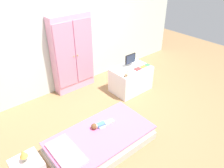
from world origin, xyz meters
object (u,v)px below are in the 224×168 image
(bed, at_px, (101,140))
(book_green, at_px, (147,65))
(doll, at_px, (98,125))
(book_red, at_px, (138,69))
(tv_stand, at_px, (131,79))
(book_yellow, at_px, (143,67))
(table_lamp, at_px, (23,154))
(wardrobe, at_px, (72,54))
(rocking_horse_toy, at_px, (126,74))
(tv_monitor, at_px, (130,59))

(bed, height_order, book_green, book_green)
(doll, relative_size, book_red, 2.69)
(tv_stand, bearing_deg, book_red, -63.41)
(book_red, xyz_separation_m, book_yellow, (0.16, 0.00, -0.00))
(bed, distance_m, doll, 0.23)
(tv_stand, relative_size, book_green, 6.37)
(table_lamp, relative_size, tv_stand, 0.25)
(doll, xyz_separation_m, wardrobe, (0.55, 1.59, 0.52))
(wardrobe, bearing_deg, table_lamp, -136.45)
(book_green, bearing_deg, doll, -160.60)
(book_yellow, height_order, book_green, same)
(book_red, distance_m, book_green, 0.28)
(wardrobe, distance_m, book_green, 1.57)
(doll, distance_m, rocking_horse_toy, 1.25)
(wardrobe, bearing_deg, book_green, -38.95)
(bed, bearing_deg, tv_stand, 30.89)
(table_lamp, bearing_deg, bed, -7.48)
(doll, height_order, book_green, book_green)
(rocking_horse_toy, bearing_deg, book_green, 6.08)
(bed, distance_m, tv_monitor, 1.90)
(table_lamp, bearing_deg, tv_stand, 16.32)
(tv_stand, height_order, book_red, book_red)
(table_lamp, relative_size, book_green, 1.61)
(doll, bearing_deg, table_lamp, -179.67)
(wardrobe, xyz_separation_m, book_green, (1.20, -0.97, -0.27))
(rocking_horse_toy, relative_size, book_green, 0.92)
(tv_stand, bearing_deg, bed, -149.11)
(wardrobe, height_order, book_red, wardrobe)
(bed, height_order, wardrobe, wardrobe)
(table_lamp, height_order, rocking_horse_toy, rocking_horse_toy)
(doll, relative_size, book_green, 3.08)
(table_lamp, distance_m, tv_stand, 2.66)
(doll, bearing_deg, book_green, 19.40)
(tv_monitor, distance_m, rocking_horse_toy, 0.48)
(book_red, bearing_deg, rocking_horse_toy, -169.51)
(table_lamp, height_order, tv_monitor, tv_monitor)
(bed, bearing_deg, rocking_horse_toy, 30.86)
(table_lamp, xyz_separation_m, rocking_horse_toy, (2.22, 0.55, 0.10))
(book_green, bearing_deg, book_red, 180.00)
(tv_stand, xyz_separation_m, book_yellow, (0.22, -0.12, 0.27))
(rocking_horse_toy, bearing_deg, bed, -149.14)
(wardrobe, distance_m, book_yellow, 1.48)
(table_lamp, xyz_separation_m, book_yellow, (2.76, 0.62, 0.05))
(wardrobe, height_order, tv_monitor, wardrobe)
(book_red, relative_size, book_green, 1.15)
(tv_stand, xyz_separation_m, rocking_horse_toy, (-0.32, -0.19, 0.32))
(table_lamp, distance_m, book_green, 2.95)
(doll, relative_size, wardrobe, 0.24)
(wardrobe, distance_m, book_red, 1.37)
(bed, distance_m, wardrobe, 1.96)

